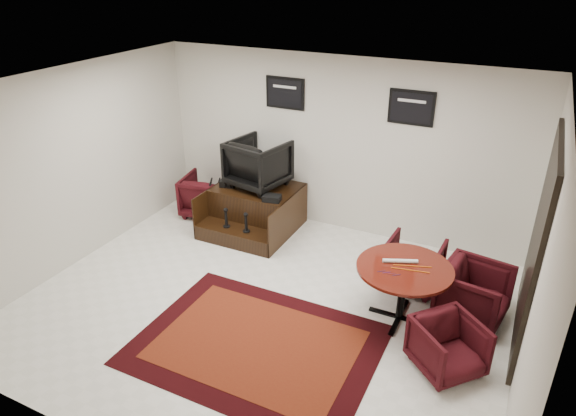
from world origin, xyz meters
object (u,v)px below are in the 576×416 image
(armchair_side, at_px, (207,193))
(table_chair_corner, at_px, (448,344))
(meeting_table, at_px, (404,273))
(shine_podium, at_px, (255,210))
(shine_chair, at_px, (258,161))
(table_chair_window, at_px, (474,291))
(table_chair_back, at_px, (413,262))

(armchair_side, bearing_deg, table_chair_corner, 144.69)
(meeting_table, distance_m, table_chair_corner, 0.99)
(shine_podium, height_order, table_chair_corner, shine_podium)
(shine_chair, distance_m, armchair_side, 1.25)
(table_chair_window, bearing_deg, table_chair_back, 75.18)
(table_chair_back, xyz_separation_m, table_chair_corner, (0.73, -1.44, -0.03))
(table_chair_window, bearing_deg, shine_podium, 85.33)
(meeting_table, relative_size, table_chair_back, 1.55)
(table_chair_back, relative_size, table_chair_window, 0.94)
(shine_chair, bearing_deg, table_chair_window, 174.75)
(armchair_side, relative_size, table_chair_window, 0.99)
(table_chair_back, distance_m, table_chair_corner, 1.61)
(shine_podium, height_order, table_chair_back, table_chair_back)
(armchair_side, distance_m, table_chair_window, 4.71)
(shine_chair, height_order, armchair_side, shine_chair)
(shine_podium, bearing_deg, table_chair_back, -11.09)
(armchair_side, height_order, table_chair_corner, armchair_side)
(shine_podium, xyz_separation_m, table_chair_window, (3.59, -0.92, 0.07))
(meeting_table, xyz_separation_m, table_chair_window, (0.79, 0.41, -0.27))
(meeting_table, height_order, table_chair_back, meeting_table)
(shine_podium, height_order, table_chair_window, table_chair_window)
(shine_chair, bearing_deg, armchair_side, 15.11)
(shine_podium, relative_size, meeting_table, 1.21)
(armchair_side, distance_m, table_chair_back, 3.81)
(table_chair_corner, bearing_deg, armchair_side, 107.62)
(shine_podium, xyz_separation_m, armchair_side, (-1.01, 0.07, 0.07))
(shine_podium, bearing_deg, armchair_side, 175.76)
(shine_podium, bearing_deg, meeting_table, -25.43)
(shine_chair, height_order, table_chair_corner, shine_chair)
(armchair_side, height_order, meeting_table, armchair_side)
(meeting_table, bearing_deg, shine_chair, 152.24)
(meeting_table, height_order, table_chair_corner, meeting_table)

